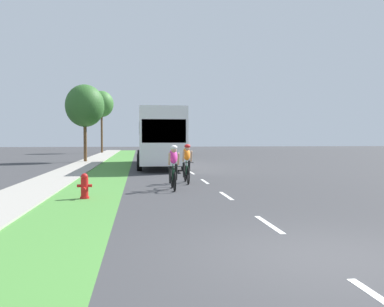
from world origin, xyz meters
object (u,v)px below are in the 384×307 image
(fire_hydrant_red, at_px, (85,186))
(street_tree_far, at_px, (102,104))
(cyclist_lead, at_px, (173,167))
(bus_white, at_px, (159,136))
(street_tree_near, at_px, (85,106))
(cyclist_trailing, at_px, (187,163))
(suv_black, at_px, (177,146))

(fire_hydrant_red, bearing_deg, street_tree_far, 94.32)
(cyclist_lead, height_order, bus_white, bus_white)
(bus_white, bearing_deg, street_tree_near, 135.70)
(cyclist_trailing, relative_size, bus_white, 0.15)
(cyclist_trailing, relative_size, suv_black, 0.37)
(suv_black, bearing_deg, cyclist_trailing, -94.36)
(fire_hydrant_red, relative_size, cyclist_lead, 0.44)
(bus_white, distance_m, street_tree_far, 24.87)
(bus_white, bearing_deg, cyclist_lead, -90.27)
(fire_hydrant_red, distance_m, cyclist_lead, 3.35)
(street_tree_far, bearing_deg, cyclist_lead, -81.06)
(bus_white, bearing_deg, fire_hydrant_red, -101.61)
(fire_hydrant_red, distance_m, street_tree_far, 38.43)
(cyclist_trailing, relative_size, street_tree_far, 0.23)
(suv_black, distance_m, street_tree_far, 11.58)
(cyclist_trailing, distance_m, suv_black, 28.09)
(cyclist_trailing, xyz_separation_m, street_tree_near, (-5.97, 15.38, 3.43))
(street_tree_far, bearing_deg, suv_black, -35.39)
(street_tree_near, distance_m, street_tree_far, 18.77)
(cyclist_lead, bearing_deg, fire_hydrant_red, -148.20)
(bus_white, height_order, street_tree_far, street_tree_far)
(fire_hydrant_red, relative_size, cyclist_trailing, 0.44)
(suv_black, xyz_separation_m, street_tree_far, (-8.54, 6.07, 4.93))
(cyclist_lead, bearing_deg, street_tree_far, 98.94)
(cyclist_lead, distance_m, suv_black, 30.24)
(cyclist_lead, relative_size, suv_black, 0.37)
(bus_white, bearing_deg, cyclist_trailing, -86.32)
(fire_hydrant_red, relative_size, street_tree_far, 0.10)
(bus_white, xyz_separation_m, street_tree_near, (-5.32, 5.19, 2.26))
(cyclist_lead, distance_m, cyclist_trailing, 2.22)
(suv_black, bearing_deg, street_tree_near, -122.71)
(cyclist_lead, distance_m, bus_white, 12.35)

